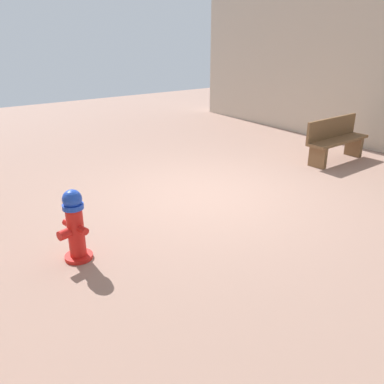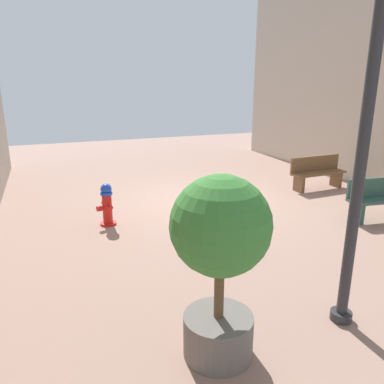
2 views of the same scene
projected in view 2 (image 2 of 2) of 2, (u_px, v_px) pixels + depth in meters
name	position (u px, v px, depth m)	size (l,w,h in m)	color
ground_plane	(206.00, 202.00, 9.86)	(23.40, 23.40, 0.00)	#9E7A6B
fire_hydrant	(107.00, 204.00, 8.15)	(0.42, 0.44, 0.93)	red
bench_near	(317.00, 172.00, 10.95)	(1.74, 0.51, 0.95)	brown
bench_far	(383.00, 198.00, 8.49)	(1.75, 0.68, 0.95)	#33594C
planter_tree	(220.00, 249.00, 3.98)	(1.09, 1.09, 2.14)	slate
street_lamp	(368.00, 110.00, 4.20)	(0.36, 0.36, 4.45)	#2D2D33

